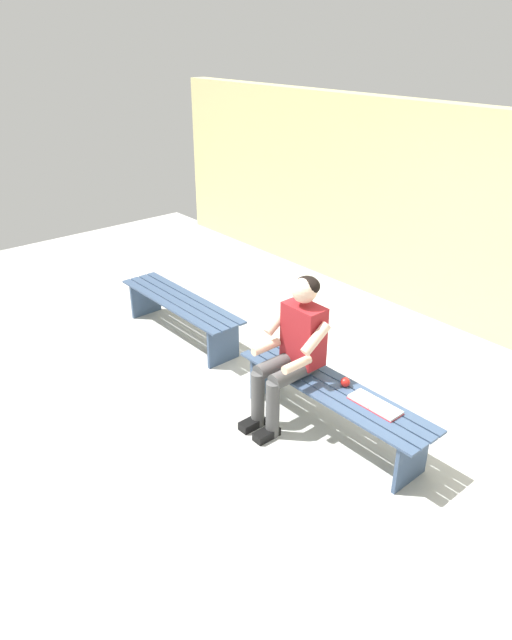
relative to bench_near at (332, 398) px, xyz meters
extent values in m
cube|color=#B2B2AD|center=(1.07, 1.00, -0.35)|extent=(10.00, 7.00, 0.04)
cube|color=#D1C684|center=(0.50, -2.50, 0.80)|extent=(9.50, 0.24, 2.26)
cube|color=#384C6B|center=(0.00, -0.16, 0.09)|extent=(1.76, 0.11, 0.02)
cube|color=#384C6B|center=(0.00, -0.05, 0.09)|extent=(1.76, 0.11, 0.02)
cube|color=#384C6B|center=(0.00, 0.05, 0.09)|extent=(1.76, 0.11, 0.02)
cube|color=#384C6B|center=(0.00, 0.16, 0.09)|extent=(1.76, 0.11, 0.02)
cube|color=#384C6B|center=(-0.76, -0.01, -0.12)|extent=(0.03, 0.37, 0.40)
cube|color=#384C6B|center=(0.76, 0.01, -0.12)|extent=(0.03, 0.37, 0.40)
cube|color=#384C6B|center=(2.13, -0.16, 0.09)|extent=(1.66, 0.11, 0.02)
cube|color=#384C6B|center=(2.13, -0.05, 0.09)|extent=(1.66, 0.11, 0.02)
cube|color=#384C6B|center=(2.13, 0.05, 0.09)|extent=(1.66, 0.11, 0.02)
cube|color=#384C6B|center=(2.13, 0.16, 0.09)|extent=(1.66, 0.11, 0.02)
cube|color=#384C6B|center=(1.42, -0.01, -0.12)|extent=(0.03, 0.37, 0.40)
cube|color=#384C6B|center=(2.84, 0.01, -0.12)|extent=(0.03, 0.37, 0.40)
cube|color=maroon|center=(0.36, -0.02, 0.42)|extent=(0.34, 0.20, 0.50)
sphere|color=beige|center=(0.36, -0.01, 0.80)|extent=(0.20, 0.20, 0.20)
ellipsoid|color=black|center=(0.36, -0.04, 0.83)|extent=(0.20, 0.19, 0.15)
cylinder|color=#4C4C4C|center=(0.27, 0.18, 0.17)|extent=(0.13, 0.40, 0.13)
cylinder|color=#4C4C4C|center=(0.45, 0.18, 0.17)|extent=(0.13, 0.40, 0.13)
cylinder|color=#4C4C4C|center=(0.27, 0.38, -0.08)|extent=(0.11, 0.11, 0.49)
cube|color=black|center=(0.27, 0.44, -0.29)|extent=(0.10, 0.22, 0.07)
cylinder|color=#4C4C4C|center=(0.45, 0.38, -0.08)|extent=(0.11, 0.11, 0.49)
cube|color=black|center=(0.45, 0.44, -0.29)|extent=(0.10, 0.22, 0.07)
cylinder|color=beige|center=(0.15, 0.06, 0.49)|extent=(0.08, 0.28, 0.23)
cylinder|color=beige|center=(0.18, 0.22, 0.31)|extent=(0.07, 0.26, 0.07)
cylinder|color=beige|center=(0.57, 0.06, 0.49)|extent=(0.08, 0.28, 0.23)
cylinder|color=beige|center=(0.54, 0.22, 0.31)|extent=(0.07, 0.26, 0.07)
sphere|color=red|center=(-0.05, -0.09, 0.13)|extent=(0.08, 0.08, 0.08)
cube|color=white|center=(-0.47, -0.06, 0.11)|extent=(0.20, 0.15, 0.02)
cube|color=white|center=(-0.26, -0.06, 0.11)|extent=(0.20, 0.15, 0.02)
cube|color=red|center=(-0.37, -0.06, 0.10)|extent=(0.41, 0.16, 0.01)
camera|label=1|loc=(-2.48, 2.88, 2.58)|focal=32.44mm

